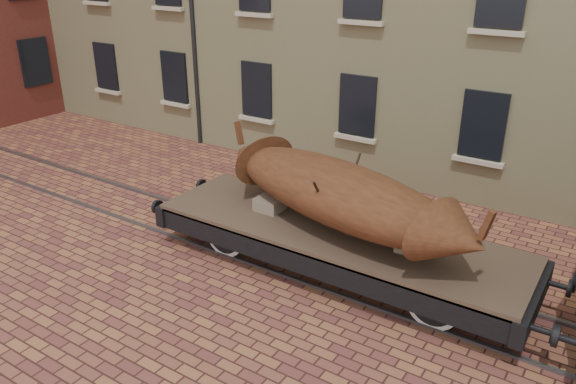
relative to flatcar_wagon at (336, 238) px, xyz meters
The scene contains 4 objects.
ground 0.92m from the flatcar_wagon, ahead, with size 90.00×90.00×0.00m, color brown.
rail_track 0.89m from the flatcar_wagon, ahead, with size 30.00×1.52×0.06m.
flatcar_wagon is the anchor object (origin of this frame).
iron_boat 1.02m from the flatcar_wagon, ahead, with size 6.50×3.21×1.57m.
Camera 1 is at (4.31, -9.01, 6.24)m, focal length 35.00 mm.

